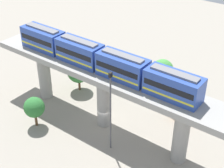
% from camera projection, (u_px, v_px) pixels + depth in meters
% --- Properties ---
extents(ground_plane, '(120.00, 120.00, 0.00)m').
position_uv_depth(ground_plane, '(104.00, 123.00, 47.77)').
color(ground_plane, gray).
extents(viaduct, '(5.20, 35.80, 8.64)m').
position_uv_depth(viaduct, '(104.00, 84.00, 44.23)').
color(viaduct, '#999691').
rests_on(viaduct, ground).
extents(train, '(2.64, 27.45, 3.24)m').
position_uv_depth(train, '(100.00, 59.00, 42.63)').
color(train, '#2D4CA5').
rests_on(train, viaduct).
extents(parked_car_red, '(2.13, 4.33, 1.76)m').
position_uv_depth(parked_car_red, '(92.00, 71.00, 59.01)').
color(parked_car_red, red).
rests_on(parked_car_red, ground).
extents(parked_car_orange, '(2.70, 4.50, 1.76)m').
position_uv_depth(parked_car_orange, '(180.00, 113.00, 48.63)').
color(parked_car_orange, orange).
rests_on(parked_car_orange, ground).
extents(tree_near_viaduct, '(3.72, 3.72, 5.32)m').
position_uv_depth(tree_near_viaduct, '(79.00, 71.00, 53.46)').
color(tree_near_viaduct, brown).
rests_on(tree_near_viaduct, ground).
extents(tree_mid_lot, '(3.64, 3.64, 4.97)m').
position_uv_depth(tree_mid_lot, '(162.00, 70.00, 54.35)').
color(tree_mid_lot, brown).
rests_on(tree_mid_lot, ground).
extents(tree_far_corner, '(2.89, 2.89, 4.54)m').
position_uv_depth(tree_far_corner, '(34.00, 107.00, 45.85)').
color(tree_far_corner, brown).
rests_on(tree_far_corner, ground).
extents(signal_post, '(0.44, 0.28, 11.24)m').
position_uv_depth(signal_post, '(111.00, 109.00, 40.31)').
color(signal_post, '#4C4C51').
rests_on(signal_post, ground).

